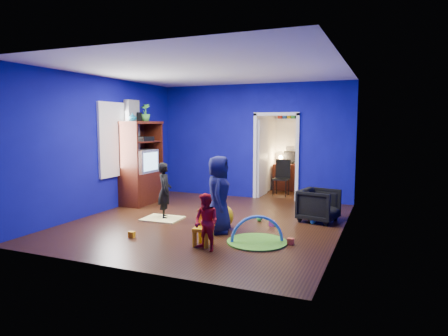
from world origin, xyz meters
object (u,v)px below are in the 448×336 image
at_px(study_desk, 290,177).
at_px(tv_armoire, 141,163).
at_px(folding_chair, 281,178).
at_px(kid_chair, 203,230).
at_px(child_black, 165,191).
at_px(hopper_ball, 222,217).
at_px(crt_tv, 143,161).
at_px(armchair, 319,205).
at_px(toddler_red, 206,222).
at_px(play_mat, 257,242).
at_px(child_navy, 219,194).
at_px(vase, 132,117).

bearing_deg(study_desk, tv_armoire, -130.95).
xyz_separation_m(study_desk, folding_chair, (0.00, -0.96, 0.09)).
xyz_separation_m(tv_armoire, kid_chair, (2.79, -2.44, -0.73)).
distance_m(child_black, hopper_ball, 1.43).
xyz_separation_m(crt_tv, kid_chair, (2.75, -2.44, -0.77)).
distance_m(armchair, toddler_red, 2.78).
distance_m(tv_armoire, kid_chair, 3.77).
bearing_deg(play_mat, toddler_red, -131.14).
xyz_separation_m(child_black, play_mat, (2.22, -0.86, -0.55)).
bearing_deg(toddler_red, play_mat, 68.29).
bearing_deg(child_black, tv_armoire, 15.45).
xyz_separation_m(armchair, child_navy, (-1.50, -1.47, 0.36)).
bearing_deg(study_desk, child_black, -109.25).
bearing_deg(armchair, kid_chair, 159.68).
relative_size(hopper_ball, folding_chair, 0.48).
distance_m(child_navy, folding_chair, 3.93).
bearing_deg(kid_chair, tv_armoire, 129.71).
height_order(hopper_ball, play_mat, hopper_ball).
distance_m(toddler_red, tv_armoire, 3.98).
distance_m(hopper_ball, study_desk, 4.64).
bearing_deg(vase, tv_armoire, 90.00).
height_order(child_black, child_navy, child_navy).
relative_size(child_navy, folding_chair, 1.47).
xyz_separation_m(kid_chair, study_desk, (0.03, 5.69, 0.12)).
bearing_deg(crt_tv, play_mat, -29.42).
distance_m(toddler_red, play_mat, 0.99).
bearing_deg(child_black, crt_tv, 14.57).
height_order(child_navy, vase, vase).
height_order(armchair, toddler_red, toddler_red).
xyz_separation_m(play_mat, folding_chair, (-0.70, 4.25, 0.45)).
relative_size(vase, crt_tv, 0.27).
bearing_deg(toddler_red, child_navy, 122.33).
bearing_deg(kid_chair, armchair, 48.87).
height_order(child_black, toddler_red, child_black).
bearing_deg(child_navy, hopper_ball, -7.18).
bearing_deg(folding_chair, play_mat, -80.62).
xyz_separation_m(hopper_ball, kid_chair, (0.13, -1.05, 0.03)).
xyz_separation_m(play_mat, study_desk, (-0.70, 5.21, 0.36)).
bearing_deg(armchair, child_black, 119.61).
distance_m(toddler_red, study_desk, 5.89).
distance_m(child_navy, tv_armoire, 3.18).
height_order(armchair, child_navy, child_navy).
bearing_deg(study_desk, child_navy, -91.33).
distance_m(kid_chair, study_desk, 5.69).
xyz_separation_m(child_black, child_navy, (1.41, -0.53, 0.11)).
height_order(toddler_red, kid_chair, toddler_red).
height_order(hopper_ball, folding_chair, folding_chair).
height_order(armchair, child_black, child_black).
relative_size(toddler_red, kid_chair, 1.74).
xyz_separation_m(child_black, tv_armoire, (-1.30, 1.10, 0.41)).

